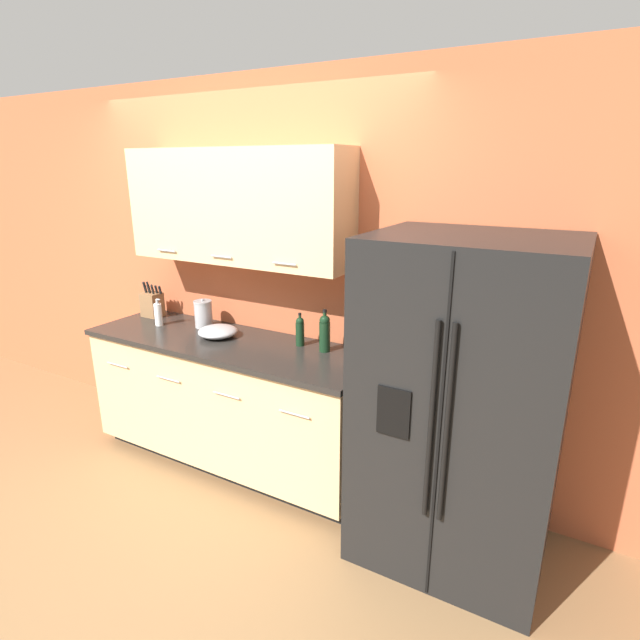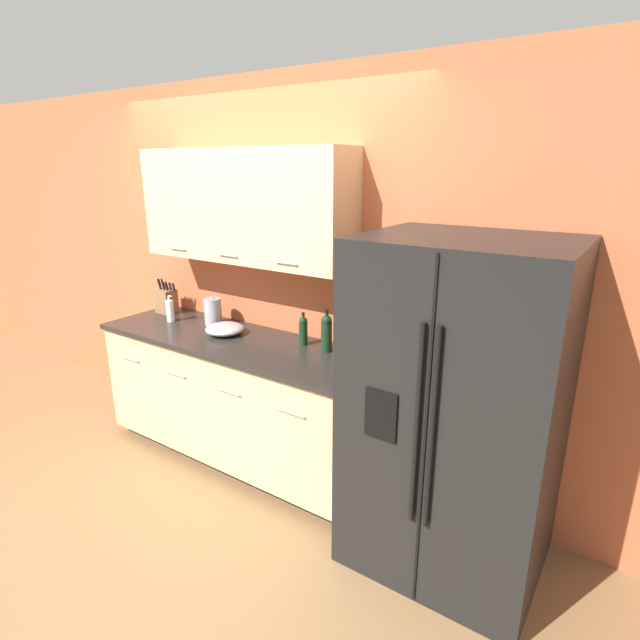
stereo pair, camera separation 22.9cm
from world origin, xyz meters
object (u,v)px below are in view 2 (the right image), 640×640
Objects in this scene: refrigerator at (455,411)px; steel_canister at (213,311)px; soap_dispenser at (170,310)px; oil_bottle at (303,330)px; mixing_bowl at (225,329)px; wine_bottle at (327,332)px; knife_block at (166,300)px.

refrigerator is 1.93m from steel_canister.
soap_dispenser is at bearing -157.26° from steel_canister.
soap_dispenser is at bearing -172.69° from oil_bottle.
refrigerator is 7.93× the size of oil_bottle.
steel_canister is at bearing 22.74° from soap_dispenser.
refrigerator is at bearing -3.57° from mixing_bowl.
refrigerator reaches higher than wine_bottle.
wine_bottle is at bearing 5.65° from soap_dispenser.
knife_block is 1.38× the size of soap_dispenser.
refrigerator is 2.23m from soap_dispenser.
mixing_bowl is at bearing 176.43° from refrigerator.
knife_block is 1.32× the size of steel_canister.
mixing_bowl is (0.23, -0.12, -0.06)m from steel_canister.
oil_bottle is at bearing 168.05° from refrigerator.
oil_bottle reaches higher than mixing_bowl.
knife_block is at bearing 170.51° from mixing_bowl.
steel_canister reaches higher than mixing_bowl.
wine_bottle reaches higher than oil_bottle.
soap_dispenser reaches higher than mixing_bowl.
knife_block is 0.77m from mixing_bowl.
soap_dispenser is (-2.23, 0.09, 0.14)m from refrigerator.
mixing_bowl is at bearing -171.50° from wine_bottle.
steel_canister is (-1.00, 0.00, -0.03)m from wine_bottle.
oil_bottle is 1.04× the size of steel_canister.
wine_bottle reaches higher than steel_canister.
oil_bottle is (1.12, 0.14, 0.02)m from soap_dispenser.
soap_dispenser is (-1.31, -0.13, -0.04)m from wine_bottle.
mixing_bowl is at bearing -167.41° from oil_bottle.
soap_dispenser is 0.34m from steel_canister.
wine_bottle reaches higher than soap_dispenser.
oil_bottle is at bearing 12.59° from mixing_bowl.
steel_canister is at bearing 173.39° from refrigerator.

